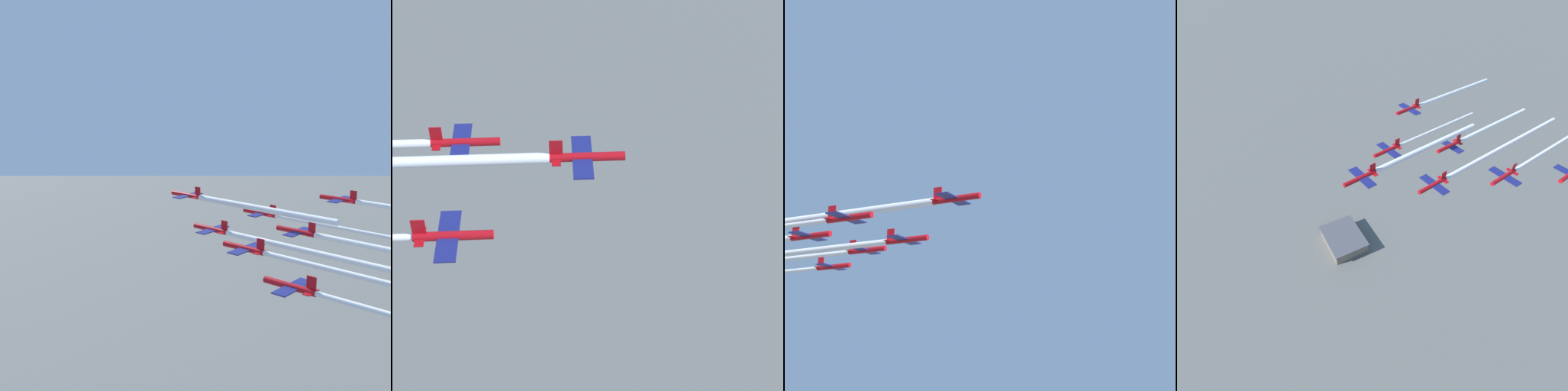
% 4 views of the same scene
% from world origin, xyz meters
% --- Properties ---
extents(jet_0, '(8.95, 9.37, 3.13)m').
position_xyz_m(jet_0, '(21.58, -59.81, 141.89)').
color(jet_0, '#B20C14').
extents(jet_1, '(8.95, 9.37, 3.13)m').
position_xyz_m(jet_1, '(14.60, -76.97, 137.88)').
color(jet_1, '#B20C14').
extents(jet_2, '(8.95, 9.37, 3.13)m').
position_xyz_m(jet_2, '(33.18, -74.25, 138.15)').
color(jet_2, '#B20C14').
extents(jet_3, '(8.95, 9.37, 3.13)m').
position_xyz_m(jet_3, '(7.61, -94.12, 139.00)').
color(jet_3, '#B20C14').
extents(jet_4, '(8.95, 9.37, 3.13)m').
position_xyz_m(jet_4, '(26.20, -91.41, 138.36)').
color(jet_4, '#B20C14').
extents(jet_6, '(8.95, 9.37, 3.13)m').
position_xyz_m(jet_6, '(0.62, -111.28, 138.24)').
color(jet_6, '#B20C14').
extents(smoke_trail_0, '(6.72, 36.71, 1.40)m').
position_xyz_m(smoke_trail_0, '(24.87, -82.29, 141.85)').
color(smoke_trail_0, white).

